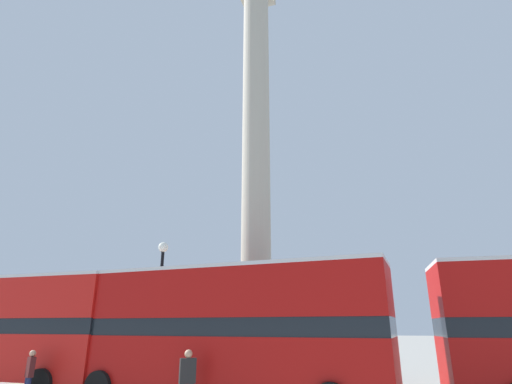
{
  "coord_description": "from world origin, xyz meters",
  "views": [
    {
      "loc": [
        5.87,
        -19.25,
        2.37
      ],
      "look_at": [
        0.0,
        0.0,
        9.15
      ],
      "focal_mm": 28.0,
      "sensor_mm": 36.0,
      "label": 1
    }
  ],
  "objects_px": {
    "monument_column": "(256,234)",
    "pedestrian_near_lamp": "(187,378)",
    "pedestrian_by_plinth": "(29,374)",
    "bus_b": "(223,326)",
    "street_lamp": "(159,300)"
  },
  "relations": [
    {
      "from": "bus_b",
      "to": "pedestrian_by_plinth",
      "type": "xyz_separation_m",
      "value": [
        -6.18,
        -1.56,
        -1.48
      ]
    },
    {
      "from": "bus_b",
      "to": "monument_column",
      "type": "bearing_deg",
      "value": 101.8
    },
    {
      "from": "pedestrian_near_lamp",
      "to": "pedestrian_by_plinth",
      "type": "height_order",
      "value": "pedestrian_near_lamp"
    },
    {
      "from": "bus_b",
      "to": "pedestrian_near_lamp",
      "type": "bearing_deg",
      "value": -94.58
    },
    {
      "from": "monument_column",
      "to": "street_lamp",
      "type": "height_order",
      "value": "monument_column"
    },
    {
      "from": "monument_column",
      "to": "street_lamp",
      "type": "xyz_separation_m",
      "value": [
        -3.25,
        -3.56,
        -3.4
      ]
    },
    {
      "from": "monument_column",
      "to": "bus_b",
      "type": "distance_m",
      "value": 7.65
    },
    {
      "from": "bus_b",
      "to": "street_lamp",
      "type": "relative_size",
      "value": 1.86
    },
    {
      "from": "bus_b",
      "to": "pedestrian_by_plinth",
      "type": "distance_m",
      "value": 6.54
    },
    {
      "from": "pedestrian_near_lamp",
      "to": "pedestrian_by_plinth",
      "type": "xyz_separation_m",
      "value": [
        -5.87,
        0.31,
        -0.09
      ]
    },
    {
      "from": "bus_b",
      "to": "street_lamp",
      "type": "xyz_separation_m",
      "value": [
        -3.98,
        2.6,
        1.07
      ]
    },
    {
      "from": "monument_column",
      "to": "pedestrian_near_lamp",
      "type": "relative_size",
      "value": 14.12
    },
    {
      "from": "monument_column",
      "to": "pedestrian_by_plinth",
      "type": "height_order",
      "value": "monument_column"
    },
    {
      "from": "street_lamp",
      "to": "pedestrian_by_plinth",
      "type": "xyz_separation_m",
      "value": [
        -2.2,
        -4.16,
        -2.55
      ]
    },
    {
      "from": "monument_column",
      "to": "pedestrian_near_lamp",
      "type": "xyz_separation_m",
      "value": [
        0.42,
        -8.03,
        -5.87
      ]
    }
  ]
}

